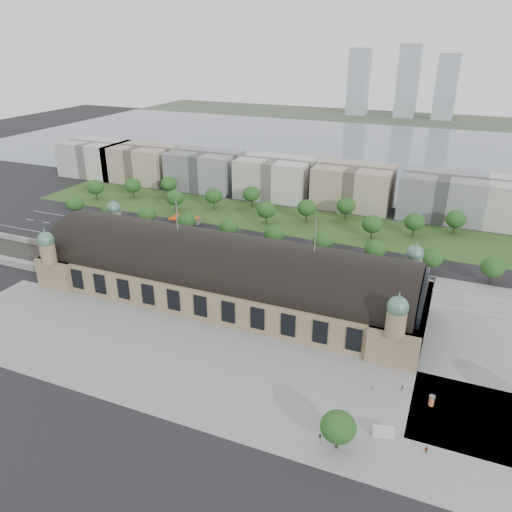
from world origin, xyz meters
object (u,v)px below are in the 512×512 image
at_px(parked_car_3, 120,250).
at_px(pedestrian_0, 372,389).
at_px(bus_west, 252,265).
at_px(advertising_column, 432,401).
at_px(parked_car_6, 177,256).
at_px(pedestrian_2, 402,388).
at_px(parked_car_5, 192,263).
at_px(traffic_car_6, 392,288).
at_px(pedestrian_3, 426,450).
at_px(traffic_car_4, 286,263).
at_px(parked_car_0, 123,251).
at_px(traffic_car_5, 388,271).
at_px(van_south, 382,432).
at_px(parked_car_4, 139,253).
at_px(pedestrian_4, 320,437).
at_px(traffic_car_1, 103,229).
at_px(traffic_car_2, 121,235).
at_px(parked_car_2, 166,254).
at_px(bus_mid, 253,264).
at_px(parked_car_1, 143,250).
at_px(petrol_station, 189,220).
at_px(bus_east, 293,272).

distance_m(parked_car_3, pedestrian_0, 141.76).
xyz_separation_m(bus_west, advertising_column, (80.95, -62.57, -0.07)).
xyz_separation_m(parked_car_6, pedestrian_2, (109.36, -56.31, 0.29)).
relative_size(parked_car_5, advertising_column, 1.73).
distance_m(traffic_car_6, pedestrian_3, 87.59).
distance_m(traffic_car_4, parked_car_0, 78.16).
relative_size(bus_west, pedestrian_0, 6.68).
bearing_deg(pedestrian_2, traffic_car_5, 5.13).
bearing_deg(van_south, pedestrian_2, 70.31).
relative_size(traffic_car_5, parked_car_4, 1.12).
height_order(parked_car_4, bus_west, bus_west).
bearing_deg(traffic_car_5, pedestrian_4, -172.31).
relative_size(traffic_car_1, advertising_column, 1.50).
bearing_deg(traffic_car_2, parked_car_6, 68.80).
height_order(parked_car_2, parked_car_4, parked_car_4).
bearing_deg(pedestrian_2, bus_mid, 43.33).
distance_m(parked_car_6, pedestrian_4, 124.86).
distance_m(traffic_car_2, bus_mid, 76.54).
height_order(parked_car_1, bus_west, bus_west).
bearing_deg(bus_west, traffic_car_2, 82.00).
height_order(parked_car_4, pedestrian_3, pedestrian_3).
height_order(traffic_car_6, parked_car_2, parked_car_2).
relative_size(petrol_station, traffic_car_5, 2.87).
relative_size(traffic_car_4, pedestrian_4, 2.46).
bearing_deg(bus_mid, traffic_car_5, -78.24).
height_order(traffic_car_4, traffic_car_5, traffic_car_5).
height_order(traffic_car_2, parked_car_3, traffic_car_2).
relative_size(traffic_car_5, parked_car_6, 1.02).
bearing_deg(advertising_column, traffic_car_2, 155.71).
bearing_deg(parked_car_0, traffic_car_5, 64.73).
bearing_deg(parked_car_0, parked_car_6, 60.93).
xyz_separation_m(traffic_car_5, pedestrian_2, (16.88, -78.10, 0.18)).
height_order(traffic_car_4, bus_east, bus_east).
relative_size(parked_car_2, pedestrian_3, 2.51).
relative_size(traffic_car_2, parked_car_0, 1.34).
distance_m(bus_west, pedestrian_4, 103.26).
bearing_deg(pedestrian_4, parked_car_4, -84.57).
bearing_deg(traffic_car_5, parked_car_1, 108.69).
bearing_deg(pedestrian_3, bus_east, -65.22).
relative_size(traffic_car_4, traffic_car_5, 0.79).
bearing_deg(traffic_car_5, traffic_car_4, 109.26).
bearing_deg(traffic_car_4, pedestrian_4, 18.54).
xyz_separation_m(petrol_station, traffic_car_4, (65.71, -27.44, -2.29)).
bearing_deg(traffic_car_5, traffic_car_1, 100.04).
relative_size(pedestrian_2, pedestrian_3, 1.02).
relative_size(traffic_car_2, bus_west, 0.46).
height_order(parked_car_0, pedestrian_4, pedestrian_4).
relative_size(parked_car_0, bus_east, 0.33).
bearing_deg(bus_mid, pedestrian_4, -153.06).
xyz_separation_m(parked_car_1, pedestrian_4, (111.37, -83.70, 0.04)).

